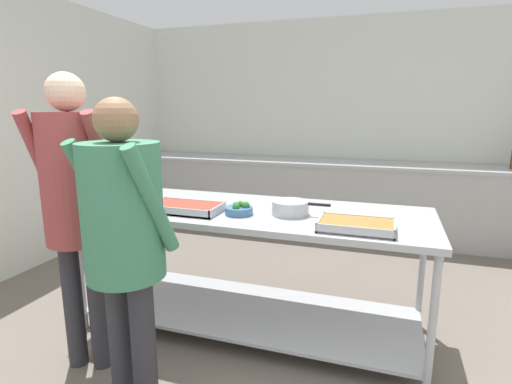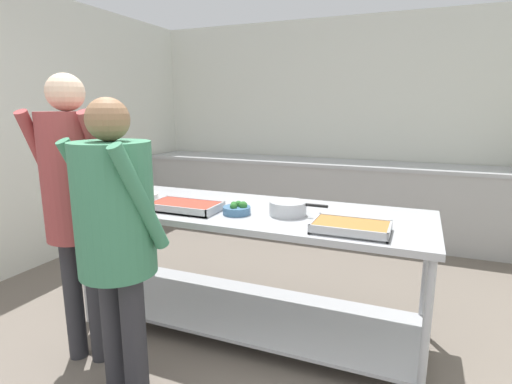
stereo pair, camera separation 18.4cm
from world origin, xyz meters
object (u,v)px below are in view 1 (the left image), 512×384
Objects in this scene: plate_stack at (138,200)px; guest_serving_right at (124,227)px; broccoli_bowl at (239,210)px; sauce_pan at (290,207)px; serving_tray_roast at (186,208)px; serving_tray_vegetables at (356,226)px; guest_serving_left at (75,193)px.

guest_serving_right is at bearing -59.48° from plate_stack.
broccoli_bowl is 0.33m from sauce_pan.
serving_tray_roast is at bearing -173.39° from broccoli_bowl.
plate_stack is 0.41m from serving_tray_roast.
serving_tray_vegetables is 0.24× the size of guest_serving_left.
serving_tray_vegetables is at bearing -7.84° from broccoli_bowl.
broccoli_bowl is 0.11× the size of guest_serving_right.
guest_serving_left is at bearing -90.69° from plate_stack.
broccoli_bowl is at bearing 172.16° from serving_tray_vegetables.
serving_tray_vegetables is 0.26× the size of guest_serving_right.
sauce_pan is at bearing 154.30° from serving_tray_vegetables.
plate_stack is 0.55× the size of serving_tray_roast.
guest_serving_left is at bearing -162.85° from serving_tray_vegetables.
sauce_pan is (0.31, 0.11, 0.02)m from broccoli_bowl.
broccoli_bowl reaches higher than plate_stack.
guest_serving_right is (0.05, -0.72, 0.08)m from serving_tray_roast.
plate_stack reaches higher than serving_tray_roast.
broccoli_bowl is 0.10× the size of guest_serving_left.
serving_tray_roast is at bearing -167.70° from sauce_pan.
serving_tray_vegetables is (0.75, -0.10, -0.01)m from broccoli_bowl.
sauce_pan is at bearing 12.30° from serving_tray_roast.
guest_serving_right reaches higher than broccoli_bowl.
serving_tray_roast is at bearing 176.89° from serving_tray_vegetables.
serving_tray_vegetables is at bearing -3.97° from plate_stack.
broccoli_bowl is (0.77, -0.00, -0.00)m from plate_stack.
sauce_pan is 0.22× the size of guest_serving_left.
sauce_pan is at bearing 31.92° from guest_serving_left.
serving_tray_vegetables is 1.60m from guest_serving_left.
guest_serving_right is at bearing -86.35° from serving_tray_roast.
plate_stack is at bearing 89.31° from guest_serving_left.
plate_stack is at bearing 120.52° from guest_serving_right.
guest_serving_right reaches higher than serving_tray_roast.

